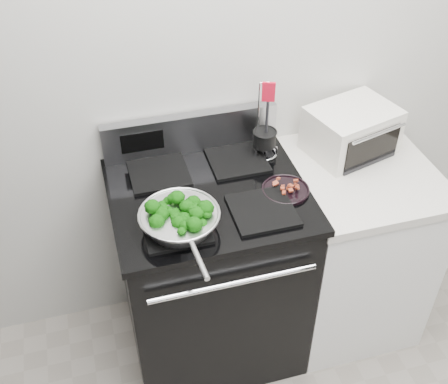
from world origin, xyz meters
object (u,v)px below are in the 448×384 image
object	(u,v)px
skillet	(180,219)
utensil_holder	(264,142)
bacon_plate	(286,188)
toaster_oven	(351,130)
gas_range	(210,270)

from	to	relation	value
skillet	utensil_holder	distance (m)	0.58
bacon_plate	utensil_holder	distance (m)	0.27
bacon_plate	toaster_oven	size ratio (longest dim) A/B	0.46
skillet	toaster_oven	xyz separation A→B (m)	(0.84, 0.33, 0.02)
gas_range	utensil_holder	xyz separation A→B (m)	(0.30, 0.18, 0.53)
skillet	bacon_plate	bearing A→B (deg)	8.83
bacon_plate	gas_range	bearing A→B (deg)	164.90
gas_range	skillet	world-z (taller)	gas_range
skillet	utensil_holder	bearing A→B (deg)	35.11
skillet	bacon_plate	xyz separation A→B (m)	(0.45, 0.10, -0.03)
gas_range	bacon_plate	bearing A→B (deg)	-15.10
skillet	utensil_holder	xyz separation A→B (m)	(0.45, 0.36, 0.02)
bacon_plate	utensil_holder	bearing A→B (deg)	90.40
gas_range	utensil_holder	world-z (taller)	utensil_holder
skillet	utensil_holder	world-z (taller)	utensil_holder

